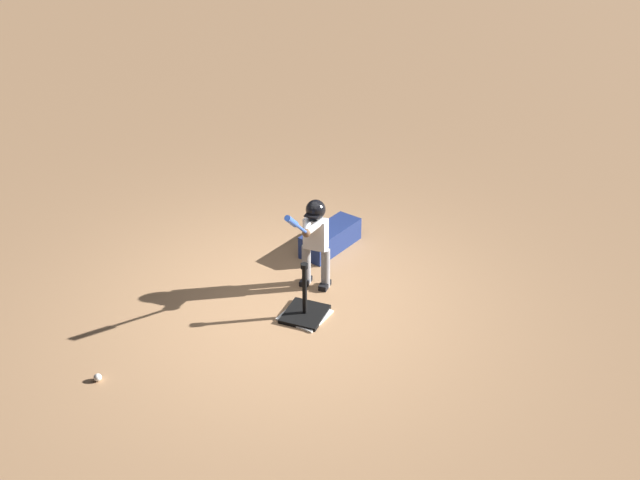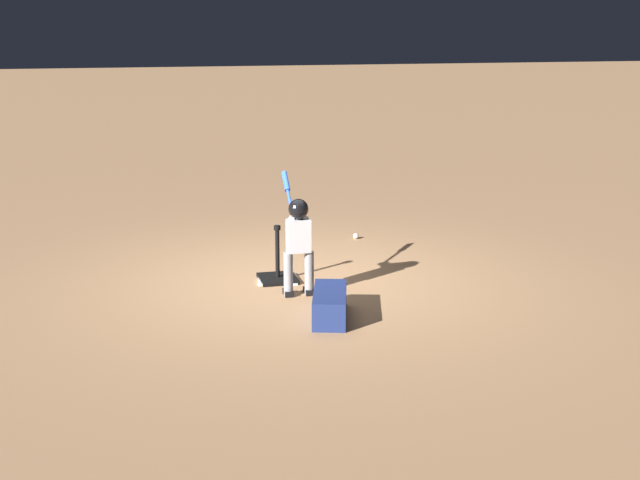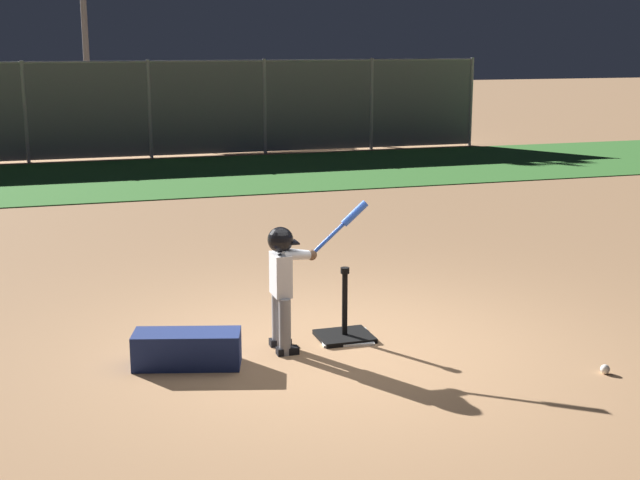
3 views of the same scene
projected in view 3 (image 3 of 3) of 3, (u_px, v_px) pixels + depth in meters
The scene contains 9 objects.
ground_plane at pixel (344, 350), 7.40m from camera, with size 90.00×90.00×0.00m, color #AD7F56.
grass_outfield_strip at pixel (170, 176), 16.77m from camera, with size 56.00×4.98×0.02m, color #3D7F33.
backstop_fence at pixel (149, 107), 19.20m from camera, with size 15.44×0.08×2.10m.
home_plate at pixel (345, 337), 7.70m from camera, with size 0.44×0.44×0.02m, color white.
batting_tee at pixel (345, 330), 7.68m from camera, with size 0.46×0.41×0.63m.
batter_child at pixel (285, 272), 7.28m from camera, with size 0.86×0.33×1.23m.
baseball at pixel (605, 369), 6.88m from camera, with size 0.07×0.07×0.07m, color white.
bleachers_right_center at pixel (249, 125), 21.65m from camera, with size 3.29×1.90×1.00m.
equipment_bag at pixel (187, 349), 7.02m from camera, with size 0.84×0.32×0.28m, color navy.
Camera 3 is at (-2.29, -6.63, 2.53)m, focal length 50.00 mm.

